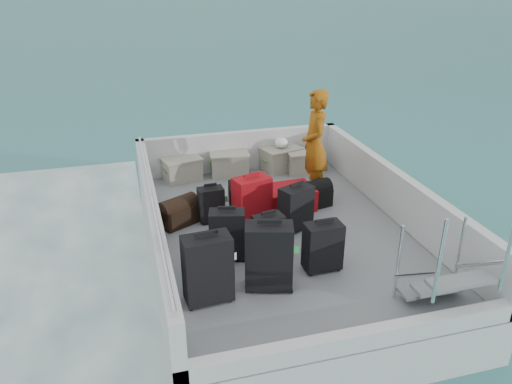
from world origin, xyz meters
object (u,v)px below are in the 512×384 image
(suitcase_6, at_px, (323,247))
(suitcase_7, at_px, (296,208))
(suitcase_3, at_px, (269,257))
(crate_3, at_px, (304,162))
(suitcase_4, at_px, (268,236))
(suitcase_8, at_px, (285,198))
(crate_2, at_px, (281,159))
(suitcase_2, at_px, (211,205))
(crate_0, at_px, (182,170))
(crate_1, at_px, (229,164))
(passenger, at_px, (315,145))
(suitcase_5, at_px, (252,201))
(suitcase_0, at_px, (208,270))
(suitcase_1, at_px, (227,235))

(suitcase_6, bearing_deg, suitcase_7, 86.45)
(suitcase_3, xyz_separation_m, crate_3, (1.64, 3.22, -0.22))
(suitcase_4, bearing_deg, suitcase_6, -50.63)
(suitcase_8, bearing_deg, crate_2, -18.56)
(suitcase_2, relative_size, crate_0, 0.87)
(crate_1, bearing_deg, passenger, -48.18)
(suitcase_3, distance_m, suitcase_6, 0.76)
(suitcase_5, xyz_separation_m, crate_3, (1.41, 1.64, -0.17))
(suitcase_3, height_order, crate_3, suitcase_3)
(crate_3, bearing_deg, crate_1, 170.37)
(suitcase_0, distance_m, crate_1, 3.65)
(suitcase_1, height_order, suitcase_6, suitcase_1)
(suitcase_2, xyz_separation_m, crate_0, (-0.19, 1.67, -0.08))
(suitcase_4, height_order, suitcase_7, suitcase_7)
(suitcase_4, relative_size, passenger, 0.33)
(suitcase_5, distance_m, crate_1, 1.87)
(suitcase_4, xyz_separation_m, crate_1, (0.12, 2.79, -0.09))
(suitcase_7, relative_size, crate_1, 1.00)
(suitcase_4, relative_size, suitcase_8, 0.67)
(crate_0, height_order, crate_1, crate_1)
(suitcase_3, distance_m, crate_1, 3.46)
(suitcase_0, height_order, suitcase_5, suitcase_0)
(crate_0, xyz_separation_m, crate_1, (0.83, 0.00, 0.01))
(suitcase_6, bearing_deg, suitcase_2, 121.91)
(crate_2, distance_m, passenger, 1.39)
(suitcase_2, distance_m, suitcase_8, 1.17)
(crate_2, bearing_deg, crate_1, 180.00)
(suitcase_4, bearing_deg, crate_1, 77.69)
(suitcase_5, distance_m, suitcase_8, 0.72)
(crate_1, height_order, crate_2, crate_2)
(suitcase_6, height_order, suitcase_7, suitcase_7)
(suitcase_5, relative_size, suitcase_7, 1.09)
(suitcase_1, distance_m, crate_2, 3.13)
(suitcase_1, xyz_separation_m, suitcase_3, (0.31, -0.74, 0.07))
(crate_0, height_order, crate_3, crate_0)
(crate_2, xyz_separation_m, passenger, (0.13, -1.21, 0.66))
(suitcase_6, xyz_separation_m, crate_3, (0.91, 3.03, -0.13))
(suitcase_0, height_order, suitcase_2, suitcase_0)
(crate_3, bearing_deg, suitcase_6, -106.69)
(suitcase_2, height_order, suitcase_7, suitcase_7)
(crate_2, bearing_deg, suitcase_1, -120.34)
(suitcase_2, xyz_separation_m, suitcase_6, (1.05, -1.58, 0.05))
(suitcase_2, distance_m, suitcase_7, 1.21)
(suitcase_6, relative_size, suitcase_8, 0.73)
(suitcase_8, distance_m, crate_0, 2.04)
(suitcase_0, xyz_separation_m, suitcase_5, (0.93, 1.64, -0.05))
(suitcase_0, relative_size, suitcase_1, 1.21)
(suitcase_2, xyz_separation_m, suitcase_3, (0.32, -1.77, 0.14))
(suitcase_7, distance_m, crate_2, 2.27)
(suitcase_3, xyz_separation_m, suitcase_7, (0.76, 1.24, -0.08))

